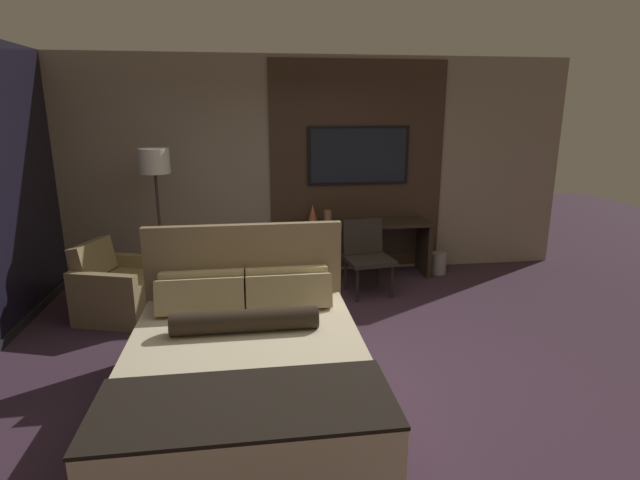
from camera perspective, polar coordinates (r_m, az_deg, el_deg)
The scene contains 12 objects.
ground_plane at distance 4.47m, azimuth 1.30°, elevation -13.92°, with size 16.00×16.00×0.00m, color #3D2838.
wall_back_tv_panel at distance 6.55m, azimuth -1.47°, elevation 8.23°, with size 7.20×0.09×2.80m.
bed at distance 3.77m, azimuth -8.37°, elevation -14.21°, with size 1.71×2.13×1.18m.
desk at distance 6.55m, azimuth 4.63°, elevation 0.13°, with size 1.79×0.53×0.73m.
tv at distance 6.57m, azimuth 4.41°, elevation 9.60°, with size 1.33×0.04×0.75m.
desk_chair at distance 5.96m, azimuth 5.26°, elevation -1.23°, with size 0.60×0.59×0.87m.
armchair_by_window at distance 5.72m, azimuth -21.92°, elevation -5.41°, with size 0.94×0.96×0.81m.
floor_lamp at distance 5.95m, azimuth -18.32°, elevation 7.27°, with size 0.34×0.34×1.72m.
vase_tall at distance 6.44m, azimuth -0.85°, elevation 3.08°, with size 0.13×0.13×0.23m.
vase_short at distance 6.30m, azimuth 0.89°, elevation 2.62°, with size 0.10×0.10×0.18m.
book at distance 6.50m, azimuth 6.15°, elevation 2.23°, with size 0.25×0.20×0.03m.
waste_bin at distance 6.88m, azimuth 13.33°, elevation -2.59°, with size 0.22×0.22×0.28m.
Camera 1 is at (-0.65, -3.87, 2.15)m, focal length 28.00 mm.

